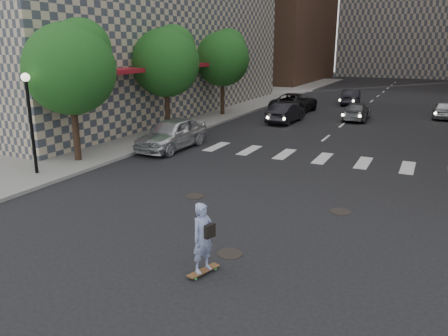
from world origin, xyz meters
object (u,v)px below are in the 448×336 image
Objects in this scene: tree_a at (72,65)px; traffic_car_a at (286,113)px; traffic_car_d at (444,109)px; lamppost at (29,109)px; traffic_car_b at (356,112)px; tree_c at (224,56)px; skateboarder at (203,238)px; tree_b at (168,59)px; silver_sedan at (172,134)px; traffic_car_e at (351,97)px; traffic_car_c at (294,103)px.

traffic_car_a is (5.49, 15.10, -3.93)m from tree_a.
traffic_car_a is 1.06× the size of traffic_car_d.
lamppost is at bearing 75.58° from traffic_car_a.
tree_c is at bearing 12.42° from traffic_car_b.
tree_c reaches higher than skateboarder.
skateboarder is (10.51, -6.89, -3.66)m from tree_a.
silver_sedan is at bearing -55.63° from tree_b.
traffic_car_e is (8.03, 19.12, -3.90)m from tree_b.
tree_b reaches higher than traffic_car_b.
tree_c is at bearing 89.86° from lamppost.
traffic_car_a is (2.99, 10.75, -0.13)m from silver_sedan.
tree_a is 1.60× the size of traffic_car_d.
tree_c is at bearing -6.46° from traffic_car_a.
traffic_car_a is at bearing 71.60° from traffic_car_e.
traffic_car_b is 0.97× the size of traffic_car_e.
traffic_car_c is 7.72m from traffic_car_e.
traffic_car_d is (15.95, 14.30, -3.95)m from tree_b.
traffic_car_e is at bearing -114.59° from traffic_car_c.
traffic_car_d is at bearing 98.39° from skateboarder.
lamppost is 0.65× the size of tree_a.
tree_c is at bearing 90.00° from tree_a.
lamppost is at bearing -108.71° from silver_sedan.
lamppost is 2.27× the size of skateboarder.
traffic_car_c is at bearing 56.94° from traffic_car_e.
lamppost reaches higher than traffic_car_c.
tree_b reaches higher than skateboarder.
tree_c is at bearing 47.70° from traffic_car_e.
tree_b is at bearing 90.00° from tree_a.
silver_sedan is 23.43m from traffic_car_e.
traffic_car_c is at bearing 121.32° from skateboarder.
traffic_car_d is at bearing -149.91° from traffic_car_b.
silver_sedan is 1.22× the size of traffic_car_d.
tree_c is at bearing 133.61° from skateboarder.
silver_sedan reaches higher than traffic_car_d.
lamppost is 30.91m from traffic_car_e.
traffic_car_a is (5.49, -0.90, -3.93)m from tree_c.
silver_sedan is (-8.02, 11.24, -0.13)m from skateboarder.
traffic_car_c is (4.61, 22.85, -2.12)m from lamppost.
tree_c reaches higher than traffic_car_b.
traffic_car_b is 0.75× the size of traffic_car_c.
silver_sedan is (2.50, 4.35, -3.79)m from tree_a.
traffic_car_b is (9.95, 10.55, -4.01)m from tree_b.
skateboarder reaches higher than traffic_car_c.
skateboarder is 29.70m from traffic_car_d.
lamppost is 0.65× the size of tree_b.
skateboarder is 27.75m from traffic_car_c.
lamppost is 18.71m from traffic_car_a.
tree_c is (0.00, 16.00, 0.00)m from tree_a.
traffic_car_c reaches higher than traffic_car_b.
traffic_car_b is (10.00, 21.19, -2.30)m from lamppost.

